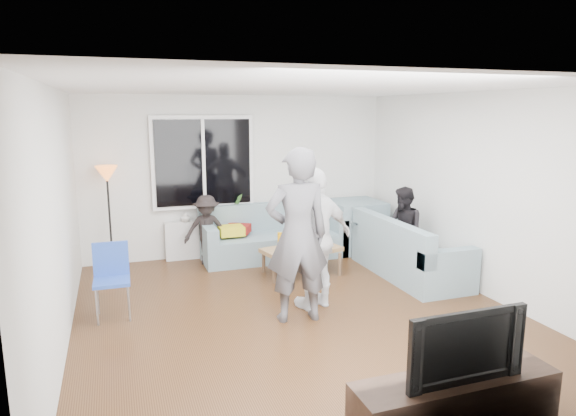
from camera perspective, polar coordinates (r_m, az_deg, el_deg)
name	(u,v)px	position (r m, az deg, el deg)	size (l,w,h in m)	color
floor	(297,314)	(6.12, 0.98, -11.91)	(5.00, 5.50, 0.04)	#56351C
ceiling	(297,86)	(5.64, 1.07, 13.62)	(5.00, 5.50, 0.04)	white
wall_back	(239,176)	(8.36, -5.55, 3.65)	(5.00, 0.04, 2.60)	silver
wall_front	(449,282)	(3.36, 17.73, -7.98)	(5.00, 0.04, 2.60)	silver
wall_left	(55,221)	(5.43, -24.83, -1.32)	(0.04, 5.50, 2.60)	silver
wall_right	(479,193)	(7.01, 20.77, 1.56)	(0.04, 5.50, 2.60)	silver
window_frame	(203,162)	(8.13, -9.58, 5.12)	(1.62, 0.06, 1.47)	white
window_glass	(204,163)	(8.09, -9.53, 5.09)	(1.50, 0.02, 1.35)	black
window_mullion	(204,163)	(8.08, -9.51, 5.08)	(0.05, 0.03, 1.35)	white
radiator	(206,239)	(8.31, -9.26, -3.44)	(1.30, 0.12, 0.62)	silver
potted_plant	(237,206)	(8.27, -5.82, 0.21)	(0.22, 0.18, 0.40)	#3D6D2B
vase	(186,217)	(8.15, -11.50, -1.00)	(0.15, 0.15, 0.16)	silver
sofa_back_section	(274,232)	(8.16, -1.65, -2.74)	(2.30, 0.85, 0.85)	gray
sofa_right_section	(410,247)	(7.50, 13.60, -4.29)	(0.85, 2.00, 0.85)	gray
sofa_corner	(355,225)	(8.70, 7.60, -1.97)	(0.85, 0.85, 0.85)	gray
cushion_yellow	(231,231)	(7.94, -6.45, -2.56)	(0.38, 0.32, 0.14)	yellow
cushion_red	(238,229)	(8.05, -5.66, -2.36)	(0.36, 0.30, 0.13)	maroon
coffee_table	(301,261)	(7.39, 1.52, -6.01)	(1.10, 0.60, 0.40)	#A78650
pitcher	(291,242)	(7.32, 0.36, -3.87)	(0.17, 0.17, 0.17)	maroon
side_chair	(112,282)	(6.16, -19.31, -7.92)	(0.40, 0.40, 0.86)	#284BB1
floor_lamp	(110,219)	(7.90, -19.51, -1.19)	(0.32, 0.32, 1.56)	orange
player_left	(297,236)	(5.62, 1.06, -3.14)	(0.72, 0.47, 1.98)	#515055
player_right	(316,239)	(6.03, 3.20, -3.50)	(1.00, 0.42, 1.71)	silver
spectator_right	(403,230)	(7.60, 12.92, -2.44)	(0.62, 0.48, 1.27)	black
spectator_back	(207,230)	(7.91, -9.17, -2.44)	(0.70, 0.40, 1.08)	black
tv_console	(455,404)	(4.19, 18.32, -20.34)	(1.60, 0.40, 0.44)	#312118
television	(459,342)	(3.96, 18.77, -14.19)	(0.96, 0.13, 0.55)	black
bottle_a	(280,240)	(7.34, -0.92, -3.63)	(0.07, 0.07, 0.22)	#F1A70E
bottle_d	(317,241)	(7.28, 3.26, -3.75)	(0.07, 0.07, 0.22)	orange
bottle_c	(304,238)	(7.47, 1.86, -3.44)	(0.07, 0.07, 0.20)	black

